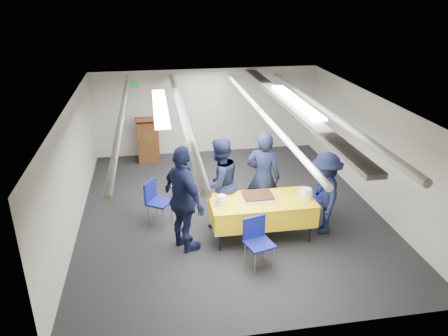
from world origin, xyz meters
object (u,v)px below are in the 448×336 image
Objects in this scene: sailor_b at (220,183)px; chair_near at (257,237)px; podium at (148,139)px; sailor_d at (325,193)px; chair_right at (322,191)px; sailor_c at (184,200)px; sailor_a at (263,177)px; chair_left at (155,198)px; sheet_cake at (258,197)px; serving_table at (262,210)px.

chair_near is at bearing 76.30° from sailor_b.
podium is 5.23m from sailor_d.
chair_right is 2.11m from sailor_b.
sailor_a is at bearing -90.49° from sailor_c.
chair_near is at bearing -46.80° from chair_left.
sailor_c is (-1.12, 0.69, 0.44)m from chair_near.
sailor_d is at bearing -0.67° from sheet_cake.
serving_table is 2.17× the size of chair_near.
sheet_cake is at bearing 109.50° from sailor_b.
podium is 4.14m from sailor_a.
sailor_a reaches higher than chair_right.
sailor_d is (1.27, -0.01, -0.03)m from sheet_cake.
chair_near and chair_left have the same top height.
podium is at bearing 91.71° from chair_left.
chair_near is (-0.22, -0.87, -0.29)m from sheet_cake.
serving_table is at bearing 70.65° from chair_near.
chair_left is (-1.61, 1.72, 0.00)m from chair_near.
sailor_c reaches higher than chair_left.
sailor_d is at bearing 29.90° from chair_near.
podium is 0.68× the size of sailor_a.
podium is 5.28m from chair_near.
sailor_c is at bearing -82.24° from podium.
podium is 4.91m from chair_right.
serving_table is 2.17× the size of chair_left.
sailor_d is (1.49, 0.86, 0.26)m from chair_near.
sailor_d is at bearing -15.49° from chair_left.
sheet_cake is 0.64× the size of chair_left.
sailor_a is at bearing 67.80° from sheet_cake.
sailor_a reaches higher than sheet_cake.
serving_table is 0.97× the size of sailor_c.
chair_right is 3.31m from chair_left.
chair_left is 1.30m from sailor_b.
sailor_a is 0.87m from sailor_b.
sailor_c reaches higher than chair_near.
sailor_b is at bearing -14.25° from chair_left.
chair_left is 0.47× the size of sailor_a.
sheet_cake reaches higher than serving_table.
chair_near is 1.51m from sailor_b.
sailor_d reaches higher than chair_left.
sailor_d is at bearing 1.15° from serving_table.
chair_left is 3.23m from sailor_d.
chair_left is at bearing -94.79° from sailor_d.
serving_table is at bearing -27.70° from sheet_cake.
podium reaches higher than chair_right.
sailor_c is at bearing -165.08° from chair_right.
sailor_b is at bearing -179.04° from chair_right.
sheet_cake is at bearing -158.74° from chair_right.
podium reaches higher than sheet_cake.
sailor_a is at bearing 155.51° from sailor_b.
sheet_cake is 0.31× the size of sailor_b.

